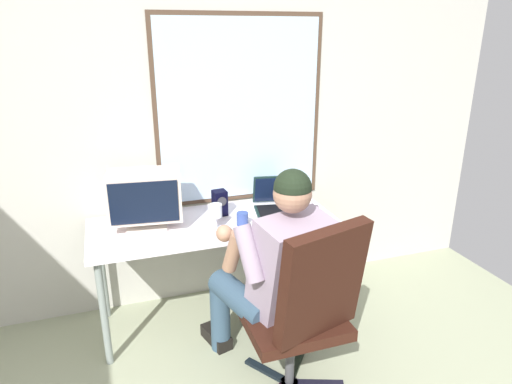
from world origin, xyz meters
TOP-DOWN VIEW (x-y plane):
  - wall_rear at (0.02, 2.19)m, footprint 4.67×0.08m
  - desk at (0.08, 1.82)m, footprint 1.56×0.62m
  - office_chair at (0.33, 0.95)m, footprint 0.60×0.61m
  - person_seated at (0.26, 1.22)m, footprint 0.65×0.87m
  - crt_monitor at (-0.34, 1.87)m, footprint 0.46×0.31m
  - laptop at (0.54, 1.89)m, footprint 0.35×0.35m
  - wine_glass at (0.07, 1.72)m, footprint 0.08×0.08m
  - desk_speaker at (0.14, 1.91)m, footprint 0.09×0.10m
  - coffee_mug at (0.23, 1.71)m, footprint 0.07×0.07m

SIDE VIEW (x-z plane):
  - office_chair at x=0.33m, z-range 0.06..1.10m
  - desk at x=0.08m, z-range 0.29..1.00m
  - person_seated at x=0.26m, z-range 0.03..1.27m
  - coffee_mug at x=0.23m, z-range 0.71..0.79m
  - laptop at x=0.54m, z-range 0.66..0.88m
  - desk_speaker at x=0.14m, z-range 0.71..0.88m
  - wine_glass at x=0.07m, z-range 0.74..0.90m
  - crt_monitor at x=-0.34m, z-range 0.74..1.10m
  - wall_rear at x=0.02m, z-range 0.00..2.55m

